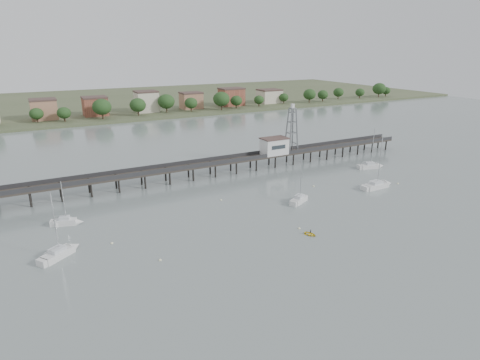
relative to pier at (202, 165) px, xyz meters
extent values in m
plane|color=slate|center=(0.00, -60.00, -3.79)|extent=(500.00, 500.00, 0.00)
cube|color=#2D2823|center=(0.00, 0.00, -0.04)|extent=(150.00, 5.00, 0.50)
cube|color=#333335|center=(0.00, -2.40, 0.76)|extent=(150.00, 0.12, 1.10)
cube|color=#333335|center=(0.00, 2.40, 0.76)|extent=(150.00, 0.12, 1.10)
cylinder|color=black|center=(0.00, -1.90, -1.99)|extent=(0.50, 0.50, 4.40)
cylinder|color=black|center=(0.00, 1.90, -1.99)|extent=(0.50, 0.50, 4.40)
cylinder|color=black|center=(73.00, -1.90, -1.99)|extent=(0.50, 0.50, 4.40)
cylinder|color=black|center=(73.00, 1.90, -1.99)|extent=(0.50, 0.50, 4.40)
cube|color=silver|center=(25.00, 0.00, 2.71)|extent=(8.00, 5.00, 5.00)
cube|color=#4C3833|center=(25.00, 0.00, 5.36)|extent=(8.40, 5.40, 0.30)
cube|color=slate|center=(31.50, 0.00, 14.36)|extent=(1.80, 1.80, 0.30)
cube|color=silver|center=(31.50, 0.00, 15.11)|extent=(0.90, 0.90, 1.20)
cube|color=silver|center=(-39.07, -16.81, -3.32)|extent=(4.96, 3.10, 1.65)
cone|color=silver|center=(-36.30, -17.68, -3.32)|extent=(2.38, 2.29, 1.80)
cube|color=silver|center=(-39.07, -16.81, -2.14)|extent=(2.39, 1.99, 0.75)
cylinder|color=#A5A8AA|center=(-38.76, -16.91, 1.85)|extent=(0.18, 0.18, 8.68)
cylinder|color=#A5A8AA|center=(-39.80, -16.58, -1.59)|extent=(2.61, 0.92, 0.12)
cube|color=silver|center=(38.18, -30.91, -3.32)|extent=(7.33, 2.98, 1.65)
cone|color=silver|center=(42.72, -30.81, -3.32)|extent=(3.09, 2.89, 2.83)
cube|color=silver|center=(38.18, -30.91, -2.14)|extent=(3.28, 2.33, 0.75)
cylinder|color=#A5A8AA|center=(38.68, -30.90, 4.32)|extent=(0.18, 0.18, 13.63)
cylinder|color=#A5A8AA|center=(36.97, -30.93, -1.59)|extent=(4.24, 0.21, 0.12)
cube|color=silver|center=(50.43, -16.33, -3.32)|extent=(6.48, 3.73, 1.65)
cone|color=silver|center=(54.13, -17.23, -3.32)|extent=(3.02, 2.90, 2.37)
cube|color=silver|center=(50.43, -16.33, -2.14)|extent=(3.08, 2.48, 0.75)
cylinder|color=#A5A8AA|center=(50.84, -16.43, 3.22)|extent=(0.18, 0.18, 11.42)
cylinder|color=#A5A8AA|center=(49.44, -16.10, -1.59)|extent=(3.48, 0.95, 0.12)
cube|color=silver|center=(-41.69, -31.42, -3.32)|extent=(6.26, 5.45, 1.65)
cone|color=silver|center=(-38.64, -29.20, -3.32)|extent=(3.42, 3.38, 2.35)
cube|color=silver|center=(-41.69, -31.42, -2.14)|extent=(3.28, 3.10, 0.75)
cylinder|color=#A5A8AA|center=(-41.35, -31.17, 3.17)|extent=(0.18, 0.18, 11.32)
cylinder|color=#A5A8AA|center=(-42.50, -32.01, -1.59)|extent=(2.92, 2.17, 0.12)
cube|color=silver|center=(13.37, -29.82, -3.32)|extent=(5.70, 4.24, 1.65)
cone|color=silver|center=(16.36, -28.32, -3.32)|extent=(2.92, 2.85, 2.07)
cube|color=silver|center=(13.37, -29.82, -2.14)|extent=(2.86, 2.55, 0.75)
cylinder|color=#A5A8AA|center=(13.71, -29.65, 2.51)|extent=(0.18, 0.18, 10.00)
cylinder|color=#A5A8AA|center=(12.58, -30.21, -1.59)|extent=(2.84, 1.50, 0.12)
cube|color=silver|center=(-39.25, -16.26, -3.41)|extent=(4.20, 2.34, 1.10)
cube|color=silver|center=(-40.12, -16.42, -2.75)|extent=(1.54, 1.54, 0.66)
imported|color=yellow|center=(4.77, -45.58, -3.79)|extent=(1.99, 1.12, 2.68)
imported|color=black|center=(4.77, -45.58, -3.79)|extent=(0.45, 1.01, 0.24)
ellipsoid|color=#F5F3BE|center=(-25.53, -41.13, -3.71)|extent=(0.56, 0.56, 0.39)
ellipsoid|color=#F5F3BE|center=(-31.92, -30.36, -3.71)|extent=(0.56, 0.56, 0.39)
ellipsoid|color=#F5F3BE|center=(-3.00, -19.36, -3.71)|extent=(0.56, 0.56, 0.39)
ellipsoid|color=#F5F3BE|center=(46.35, -31.26, -3.71)|extent=(0.56, 0.56, 0.39)
ellipsoid|color=#F5F3BE|center=(4.53, -42.09, -3.71)|extent=(0.56, 0.56, 0.39)
ellipsoid|color=#F5F3BE|center=(24.04, -21.90, -3.71)|extent=(0.56, 0.56, 0.39)
cube|color=#475133|center=(0.00, 185.00, -3.29)|extent=(500.00, 170.00, 1.40)
cube|color=brown|center=(-35.00, 123.00, 1.91)|extent=(13.00, 10.50, 9.00)
cube|color=brown|center=(-10.00, 123.00, 1.91)|extent=(13.00, 10.50, 9.00)
cube|color=brown|center=(18.00, 123.00, 1.91)|extent=(13.00, 10.50, 9.00)
cube|color=brown|center=(45.00, 123.00, 1.91)|extent=(13.00, 10.50, 9.00)
cube|color=brown|center=(72.00, 123.00, 1.91)|extent=(13.00, 10.50, 9.00)
cube|color=brown|center=(100.00, 123.00, 1.91)|extent=(13.00, 10.50, 9.00)
ellipsoid|color=#173616|center=(0.00, 111.00, 2.21)|extent=(8.00, 8.00, 6.80)
ellipsoid|color=#173616|center=(120.00, 111.00, 2.21)|extent=(8.00, 8.00, 6.80)
camera|label=1|loc=(-42.82, -104.39, 32.91)|focal=30.00mm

